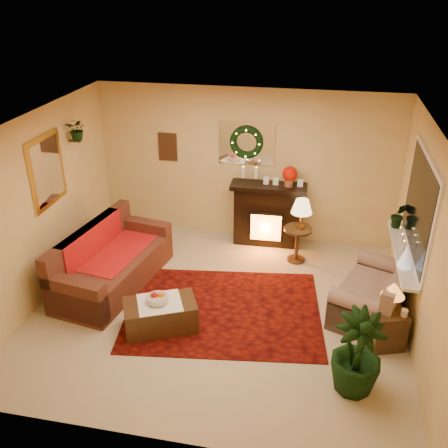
% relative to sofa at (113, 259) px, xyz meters
% --- Properties ---
extents(floor, '(5.00, 5.00, 0.00)m').
position_rel_sofa_xyz_m(floor, '(1.66, -0.31, -0.43)').
color(floor, beige).
rests_on(floor, ground).
extents(ceiling, '(5.00, 5.00, 0.00)m').
position_rel_sofa_xyz_m(ceiling, '(1.66, -0.31, 2.17)').
color(ceiling, white).
rests_on(ceiling, ground).
extents(wall_back, '(5.00, 5.00, 0.00)m').
position_rel_sofa_xyz_m(wall_back, '(1.66, 1.94, 0.87)').
color(wall_back, '#EFD88C').
rests_on(wall_back, ground).
extents(wall_front, '(5.00, 5.00, 0.00)m').
position_rel_sofa_xyz_m(wall_front, '(1.66, -2.56, 0.87)').
color(wall_front, '#EFD88C').
rests_on(wall_front, ground).
extents(wall_left, '(4.50, 4.50, 0.00)m').
position_rel_sofa_xyz_m(wall_left, '(-0.84, -0.31, 0.87)').
color(wall_left, '#EFD88C').
rests_on(wall_left, ground).
extents(wall_right, '(4.50, 4.50, 0.00)m').
position_rel_sofa_xyz_m(wall_right, '(4.16, -0.31, 0.87)').
color(wall_right, '#EFD88C').
rests_on(wall_right, ground).
extents(area_rug, '(2.89, 2.32, 0.01)m').
position_rel_sofa_xyz_m(area_rug, '(1.73, -0.34, -0.42)').
color(area_rug, maroon).
rests_on(area_rug, floor).
extents(sofa, '(1.24, 2.19, 0.89)m').
position_rel_sofa_xyz_m(sofa, '(0.00, 0.00, 0.00)').
color(sofa, '#402C1C').
rests_on(sofa, floor).
extents(red_throw, '(0.86, 1.39, 0.02)m').
position_rel_sofa_xyz_m(red_throw, '(-0.08, 0.19, 0.02)').
color(red_throw, '#B22530').
rests_on(red_throw, sofa).
extents(fireplace, '(1.12, 0.38, 1.01)m').
position_rel_sofa_xyz_m(fireplace, '(2.07, 1.73, 0.12)').
color(fireplace, black).
rests_on(fireplace, floor).
extents(poinsettia, '(0.24, 0.24, 0.24)m').
position_rel_sofa_xyz_m(poinsettia, '(2.40, 1.72, 0.87)').
color(poinsettia, '#C51000').
rests_on(poinsettia, fireplace).
extents(mantel_candle_a, '(0.06, 0.06, 0.18)m').
position_rel_sofa_xyz_m(mantel_candle_a, '(1.64, 1.74, 0.83)').
color(mantel_candle_a, white).
rests_on(mantel_candle_a, fireplace).
extents(mantel_candle_b, '(0.06, 0.06, 0.18)m').
position_rel_sofa_xyz_m(mantel_candle_b, '(1.86, 1.75, 0.83)').
color(mantel_candle_b, silver).
rests_on(mantel_candle_b, fireplace).
extents(mantel_mirror, '(0.92, 0.02, 0.72)m').
position_rel_sofa_xyz_m(mantel_mirror, '(1.66, 1.92, 1.27)').
color(mantel_mirror, white).
rests_on(mantel_mirror, wall_back).
extents(wreath, '(0.55, 0.11, 0.55)m').
position_rel_sofa_xyz_m(wreath, '(1.66, 1.88, 1.29)').
color(wreath, '#194719').
rests_on(wreath, wall_back).
extents(wall_art, '(0.32, 0.03, 0.48)m').
position_rel_sofa_xyz_m(wall_art, '(0.31, 1.92, 1.12)').
color(wall_art, '#381E11').
rests_on(wall_art, wall_back).
extents(gold_mirror, '(0.03, 0.84, 1.00)m').
position_rel_sofa_xyz_m(gold_mirror, '(-0.82, -0.01, 1.32)').
color(gold_mirror, gold).
rests_on(gold_mirror, wall_left).
extents(hanging_plant, '(0.33, 0.28, 0.36)m').
position_rel_sofa_xyz_m(hanging_plant, '(-0.68, 0.74, 1.54)').
color(hanging_plant, '#194719').
rests_on(hanging_plant, wall_left).
extents(loveseat, '(1.24, 1.57, 0.80)m').
position_rel_sofa_xyz_m(loveseat, '(3.72, 0.03, -0.01)').
color(loveseat, gray).
rests_on(loveseat, floor).
extents(window_frame, '(0.03, 1.86, 1.36)m').
position_rel_sofa_xyz_m(window_frame, '(4.15, 0.24, 1.12)').
color(window_frame, white).
rests_on(window_frame, wall_right).
extents(window_glass, '(0.02, 1.70, 1.22)m').
position_rel_sofa_xyz_m(window_glass, '(4.13, 0.24, 1.12)').
color(window_glass, black).
rests_on(window_glass, wall_right).
extents(window_sill, '(0.22, 1.86, 0.04)m').
position_rel_sofa_xyz_m(window_sill, '(4.04, 0.24, 0.44)').
color(window_sill, white).
rests_on(window_sill, wall_right).
extents(mini_tree, '(0.18, 0.18, 0.28)m').
position_rel_sofa_xyz_m(mini_tree, '(4.01, -0.17, 0.61)').
color(mini_tree, white).
rests_on(mini_tree, window_sill).
extents(sill_plant, '(0.28, 0.22, 0.51)m').
position_rel_sofa_xyz_m(sill_plant, '(4.04, 0.94, 0.65)').
color(sill_plant, '#1C4921').
rests_on(sill_plant, window_sill).
extents(side_table_round, '(0.56, 0.56, 0.59)m').
position_rel_sofa_xyz_m(side_table_round, '(2.62, 1.22, -0.11)').
color(side_table_round, '#3F2A17').
rests_on(side_table_round, floor).
extents(lamp_cream, '(0.33, 0.33, 0.50)m').
position_rel_sofa_xyz_m(lamp_cream, '(2.65, 1.23, 0.45)').
color(lamp_cream, '#EBD183').
rests_on(lamp_cream, side_table_round).
extents(end_table_square, '(0.52, 0.52, 0.51)m').
position_rel_sofa_xyz_m(end_table_square, '(3.83, -0.61, -0.16)').
color(end_table_square, black).
rests_on(end_table_square, floor).
extents(lamp_tiffany, '(0.29, 0.29, 0.42)m').
position_rel_sofa_xyz_m(lamp_tiffany, '(3.86, -0.58, 0.31)').
color(lamp_tiffany, orange).
rests_on(lamp_tiffany, end_table_square).
extents(coffee_table, '(1.05, 0.85, 0.39)m').
position_rel_sofa_xyz_m(coffee_table, '(0.99, -0.86, -0.22)').
color(coffee_table, '#522920').
rests_on(coffee_table, floor).
extents(fruit_bowl, '(0.28, 0.28, 0.06)m').
position_rel_sofa_xyz_m(fruit_bowl, '(0.97, -0.85, 0.02)').
color(fruit_bowl, beige).
rests_on(fruit_bowl, coffee_table).
extents(floor_palm, '(2.22, 2.22, 3.01)m').
position_rel_sofa_xyz_m(floor_palm, '(3.43, -1.47, 0.02)').
color(floor_palm, '#205C1A').
rests_on(floor_palm, floor).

